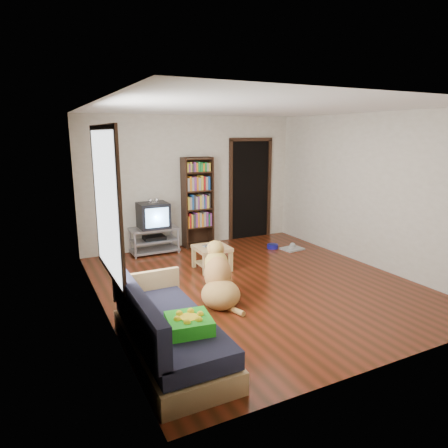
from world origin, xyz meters
name	(u,v)px	position (x,y,z in m)	size (l,w,h in m)	color
ground	(255,283)	(0.00, 0.00, 0.00)	(5.00, 5.00, 0.00)	#5A1F0F
ceiling	(258,108)	(0.00, 0.00, 2.60)	(5.00, 5.00, 0.00)	white
wall_back	(192,182)	(0.00, 2.50, 1.30)	(4.50, 4.50, 0.00)	beige
wall_front	(396,239)	(0.00, -2.50, 1.30)	(4.50, 4.50, 0.00)	beige
wall_left	(98,213)	(-2.25, 0.00, 1.30)	(5.00, 5.00, 0.00)	beige
wall_right	(369,190)	(2.25, 0.00, 1.30)	(5.00, 5.00, 0.00)	beige
green_cushion	(189,324)	(-1.75, -1.70, 0.49)	(0.41, 0.41, 0.14)	green
laptop	(213,246)	(-0.31, 0.86, 0.41)	(0.31, 0.20, 0.02)	silver
dog_bowl	(273,246)	(1.31, 1.49, 0.04)	(0.22, 0.22, 0.08)	navy
grey_rag	(292,249)	(1.61, 1.24, 0.01)	(0.40, 0.32, 0.03)	#A4A4A4
window	(106,203)	(-2.23, -0.50, 1.50)	(0.03, 1.46, 1.70)	white
doorway	(250,187)	(1.35, 2.48, 1.12)	(1.03, 0.05, 2.19)	black
tv_stand	(154,239)	(-0.90, 2.25, 0.27)	(0.90, 0.45, 0.50)	#99999E
crt_tv	(153,215)	(-0.90, 2.27, 0.74)	(0.55, 0.52, 0.58)	black
bookshelf	(197,197)	(0.05, 2.34, 1.00)	(0.60, 0.30, 1.80)	black
sofa	(167,334)	(-1.87, -1.38, 0.26)	(0.80, 1.80, 0.80)	tan
coffee_table	(212,253)	(-0.31, 0.89, 0.28)	(0.55, 0.55, 0.40)	tan
dog	(219,280)	(-0.79, -0.36, 0.31)	(0.65, 1.03, 0.84)	#BB8048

